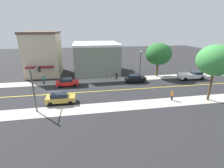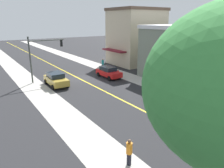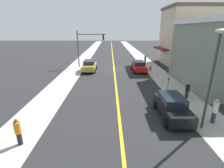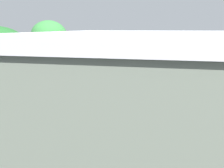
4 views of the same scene
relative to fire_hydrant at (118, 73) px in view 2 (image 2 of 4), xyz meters
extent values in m
plane|color=#262628|center=(5.71, -1.68, -0.41)|extent=(140.00, 140.00, 0.00)
cube|color=#ADA8A0|center=(-0.80, -1.68, -0.40)|extent=(3.06, 126.00, 0.01)
cube|color=#ADA8A0|center=(12.22, -1.68, -0.40)|extent=(3.06, 126.00, 0.01)
cube|color=yellow|center=(5.71, -1.68, -0.40)|extent=(0.20, 126.00, 0.00)
cube|color=beige|center=(-8.06, -5.64, 4.41)|extent=(8.66, 7.53, 9.62)
cube|color=brown|center=(-8.06, -5.64, 9.47)|extent=(8.96, 7.83, 0.50)
cube|color=maroon|center=(-3.08, -5.64, 2.46)|extent=(1.31, 5.72, 0.24)
cube|color=gray|center=(-8.06, 6.90, 3.03)|extent=(11.33, 10.60, 6.88)
cube|color=silver|center=(-8.06, 6.90, 6.72)|extent=(11.63, 10.90, 0.50)
cylinder|color=red|center=(0.00, 0.00, -0.09)|extent=(0.24, 0.24, 0.64)
sphere|color=red|center=(0.00, 0.00, 0.31)|extent=(0.22, 0.22, 0.22)
cylinder|color=red|center=(-0.17, 0.00, -0.05)|extent=(0.10, 0.10, 0.10)
cylinder|color=red|center=(0.17, 0.00, -0.05)|extent=(0.10, 0.10, 0.10)
cylinder|color=#4C4C51|center=(0.02, 8.34, 0.12)|extent=(0.07, 0.07, 1.06)
cube|color=#2D2D33|center=(0.02, 8.34, 0.79)|extent=(0.12, 0.18, 0.26)
cylinder|color=#474C47|center=(11.80, -3.06, 2.62)|extent=(0.20, 0.20, 6.06)
cylinder|color=#474C47|center=(9.44, -3.06, 5.07)|extent=(4.72, 0.14, 0.14)
cube|color=black|center=(7.48, -3.06, 4.57)|extent=(0.26, 0.32, 0.90)
sphere|color=red|center=(7.48, -3.06, 4.87)|extent=(0.20, 0.20, 0.20)
sphere|color=yellow|center=(7.48, -3.06, 4.57)|extent=(0.20, 0.20, 0.20)
sphere|color=green|center=(7.48, -3.06, 4.27)|extent=(0.20, 0.20, 0.20)
cylinder|color=#38383D|center=(0.22, 15.74, 2.62)|extent=(0.16, 0.16, 6.05)
cube|color=red|center=(1.89, 0.34, 0.26)|extent=(1.93, 4.30, 0.70)
cube|color=#19232D|center=(1.90, 0.13, 0.89)|extent=(1.66, 2.34, 0.56)
cylinder|color=black|center=(0.95, 1.72, -0.09)|extent=(0.24, 0.65, 0.64)
cylinder|color=black|center=(2.76, 1.77, -0.09)|extent=(0.24, 0.65, 0.64)
cylinder|color=black|center=(1.03, -1.09, -0.09)|extent=(0.24, 0.65, 0.64)
cylinder|color=black|center=(2.84, -1.03, -0.09)|extent=(0.24, 0.65, 0.64)
cube|color=black|center=(1.78, 14.29, 0.30)|extent=(1.78, 4.31, 0.77)
cube|color=#19232D|center=(1.78, 14.08, 0.96)|extent=(1.55, 2.33, 0.56)
cylinder|color=black|center=(0.93, 15.72, -0.09)|extent=(0.23, 0.64, 0.64)
cylinder|color=black|center=(2.66, 15.70, -0.09)|extent=(0.23, 0.64, 0.64)
cylinder|color=black|center=(0.90, 12.88, -0.09)|extent=(0.23, 0.64, 0.64)
cylinder|color=black|center=(2.64, 12.87, -0.09)|extent=(0.23, 0.64, 0.64)
cube|color=#B29338|center=(9.62, -0.04, 0.30)|extent=(1.90, 4.38, 0.77)
cube|color=#19232D|center=(9.62, -0.26, 0.97)|extent=(1.66, 2.37, 0.57)
cylinder|color=black|center=(8.69, 1.41, -0.09)|extent=(0.22, 0.64, 0.64)
cylinder|color=black|center=(10.57, 1.40, -0.09)|extent=(0.22, 0.64, 0.64)
cylinder|color=black|center=(8.68, -1.48, -0.09)|extent=(0.22, 0.64, 0.64)
cylinder|color=black|center=(10.56, -1.48, -0.09)|extent=(0.22, 0.64, 0.64)
cylinder|color=#33384C|center=(-0.85, 15.15, 0.01)|extent=(0.28, 0.28, 0.82)
cylinder|color=silver|center=(-0.85, 15.15, 0.79)|extent=(0.37, 0.37, 0.75)
sphere|color=tan|center=(-0.85, 15.15, 1.29)|extent=(0.23, 0.23, 0.23)
cylinder|color=black|center=(11.56, 17.27, -0.03)|extent=(0.27, 0.27, 0.75)
cylinder|color=orange|center=(11.56, 17.27, 0.69)|extent=(0.36, 0.36, 0.68)
sphere|color=brown|center=(11.56, 17.27, 1.14)|extent=(0.21, 0.21, 0.21)
cylinder|color=black|center=(-0.08, -4.52, 0.02)|extent=(0.26, 0.26, 0.85)
cylinder|color=teal|center=(-0.08, -4.52, 0.83)|extent=(0.35, 0.35, 0.77)
sphere|color=tan|center=(-0.08, -4.52, 1.33)|extent=(0.24, 0.24, 0.24)
cylinder|color=black|center=(-0.95, 10.78, -0.05)|extent=(0.29, 0.29, 0.72)
cylinder|color=black|center=(-0.95, 10.78, 0.64)|extent=(0.39, 0.39, 0.65)
sphere|color=tan|center=(-0.95, 10.78, 1.07)|extent=(0.20, 0.20, 0.20)
ellipsoid|color=#C6B28C|center=(-1.13, 9.89, -0.07)|extent=(0.46, 0.60, 0.24)
sphere|color=#C6B28C|center=(-1.00, 10.16, 0.01)|extent=(0.19, 0.19, 0.19)
cylinder|color=#C6B28C|center=(-1.05, 10.06, -0.30)|extent=(0.08, 0.08, 0.22)
cylinder|color=#C6B28C|center=(-1.22, 9.71, -0.30)|extent=(0.08, 0.08, 0.22)
camera|label=1|loc=(33.59, 3.70, 10.66)|focal=26.34mm
camera|label=2|loc=(18.24, 25.42, 7.67)|focal=34.11mm
camera|label=3|loc=(6.39, 25.13, 5.90)|focal=26.11mm
camera|label=4|loc=(-18.54, 7.11, 7.14)|focal=33.78mm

